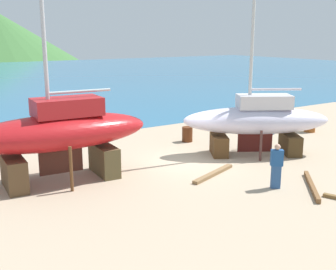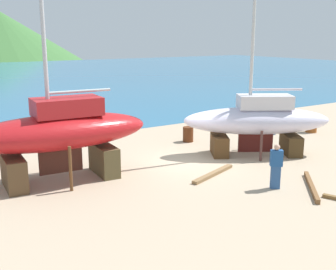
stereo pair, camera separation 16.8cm
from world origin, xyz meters
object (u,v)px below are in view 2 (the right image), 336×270
(sailboat_small_center, at_px, (60,132))
(worker, at_px, (276,166))
(sailboat_mid_port, at_px, (257,121))
(barrel_tipped_center, at_px, (311,124))
(barrel_blue_faded, at_px, (188,134))
(barrel_ochre, at_px, (271,127))

(sailboat_small_center, bearing_deg, worker, 144.56)
(sailboat_mid_port, distance_m, sailboat_small_center, 9.20)
(barrel_tipped_center, bearing_deg, barrel_blue_faded, 164.05)
(sailboat_small_center, relative_size, barrel_tipped_center, 13.61)
(sailboat_small_center, xyz_separation_m, barrel_tipped_center, (15.30, 0.24, -1.48))
(worker, relative_size, barrel_ochre, 2.01)
(barrel_ochre, height_order, barrel_blue_faded, barrel_ochre)
(barrel_tipped_center, bearing_deg, sailboat_small_center, -179.09)
(barrel_tipped_center, bearing_deg, worker, -148.54)
(sailboat_mid_port, relative_size, barrel_tipped_center, 11.20)
(worker, height_order, barrel_blue_faded, worker)
(worker, height_order, barrel_tipped_center, worker)
(barrel_tipped_center, relative_size, barrel_ochre, 1.10)
(sailboat_mid_port, height_order, barrel_ochre, sailboat_mid_port)
(sailboat_small_center, xyz_separation_m, worker, (6.35, -5.24, -1.06))
(sailboat_mid_port, relative_size, sailboat_small_center, 0.82)
(sailboat_small_center, relative_size, barrel_blue_faded, 15.82)
(worker, relative_size, barrel_blue_faded, 2.12)
(barrel_tipped_center, distance_m, barrel_blue_faded, 7.77)
(barrel_ochre, relative_size, barrel_blue_faded, 1.06)
(worker, distance_m, barrel_blue_faded, 7.77)
(barrel_tipped_center, height_order, barrel_ochre, barrel_tipped_center)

